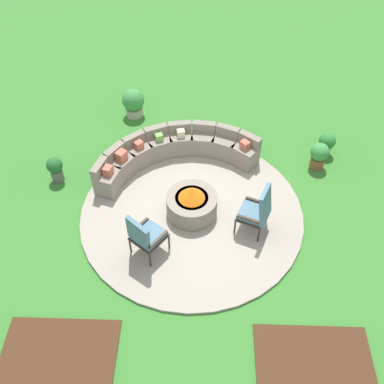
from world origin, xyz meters
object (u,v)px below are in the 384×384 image
lounge_chair_front_right (258,210)px  lounge_chair_front_left (145,235)px  potted_plant_2 (133,102)px  fire_pit (192,203)px  potted_plant_0 (327,143)px  potted_plant_1 (319,155)px  curved_stone_bench (173,152)px  potted_plant_3 (55,168)px

lounge_chair_front_right → lounge_chair_front_left: bearing=129.1°
potted_plant_2 → fire_pit: bearing=-64.4°
fire_pit → potted_plant_0: fire_pit is taller
fire_pit → lounge_chair_front_right: size_ratio=0.90×
lounge_chair_front_right → potted_plant_1: (1.53, 1.90, -0.28)m
fire_pit → curved_stone_bench: (-0.47, 1.47, 0.03)m
curved_stone_bench → lounge_chair_front_left: bearing=-97.8°
fire_pit → lounge_chair_front_right: lounge_chair_front_right is taller
fire_pit → potted_plant_1: (2.80, 1.50, 0.02)m
potted_plant_0 → potted_plant_2: 4.81m
potted_plant_0 → potted_plant_3: potted_plant_3 is taller
lounge_chair_front_left → potted_plant_0: lounge_chair_front_left is taller
potted_plant_1 → potted_plant_3: potted_plant_1 is taller
fire_pit → potted_plant_1: size_ratio=1.58×
curved_stone_bench → potted_plant_0: 3.56m
fire_pit → lounge_chair_front_right: 1.37m
curved_stone_bench → lounge_chair_front_left: (-0.35, -2.52, 0.25)m
potted_plant_3 → fire_pit: bearing=-16.7°
potted_plant_0 → potted_plant_1: potted_plant_1 is taller
lounge_chair_front_left → potted_plant_1: lounge_chair_front_left is taller
potted_plant_1 → potted_plant_3: bearing=-174.1°
potted_plant_1 → lounge_chair_front_right: bearing=-128.7°
fire_pit → potted_plant_3: 3.12m
fire_pit → potted_plant_0: size_ratio=1.78×
potted_plant_2 → potted_plant_3: bearing=-120.9°
fire_pit → potted_plant_1: fire_pit is taller
potted_plant_0 → potted_plant_1: (-0.25, -0.45, 0.03)m
fire_pit → potted_plant_3: fire_pit is taller
curved_stone_bench → fire_pit: bearing=-72.2°
potted_plant_2 → potted_plant_3: 2.77m
curved_stone_bench → potted_plant_1: (3.27, 0.03, -0.01)m
potted_plant_1 → potted_plant_2: (-4.37, 1.78, 0.03)m
potted_plant_0 → lounge_chair_front_left: bearing=-142.2°
lounge_chair_front_right → potted_plant_2: (-2.84, 3.68, -0.24)m
fire_pit → potted_plant_1: bearing=28.2°
potted_plant_2 → curved_stone_bench: bearing=-58.7°
lounge_chair_front_right → potted_plant_1: lounge_chair_front_right is taller
fire_pit → curved_stone_bench: bearing=107.8°
potted_plant_0 → lounge_chair_front_right: bearing=-127.2°
potted_plant_0 → fire_pit: bearing=-147.5°
potted_plant_2 → lounge_chair_front_right: bearing=-52.3°
potted_plant_1 → potted_plant_3: (-5.79, -0.60, -0.01)m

